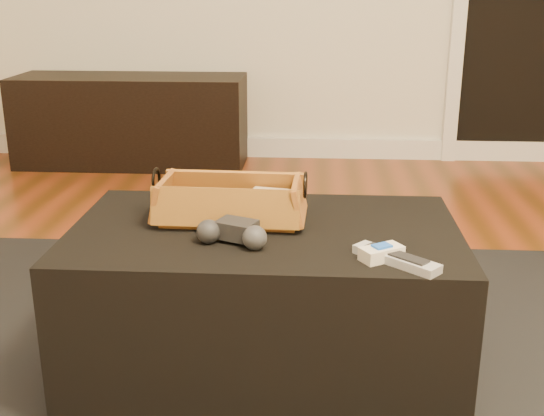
# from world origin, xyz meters

# --- Properties ---
(baseboard) EXTENTS (5.00, 0.04, 0.12)m
(baseboard) POSITION_xyz_m (0.00, 2.73, 0.06)
(baseboard) COLOR white
(baseboard) RESTS_ON floor
(media_cabinet) EXTENTS (1.32, 0.45, 0.52)m
(media_cabinet) POSITION_xyz_m (-1.04, 2.51, 0.26)
(media_cabinet) COLOR black
(media_cabinet) RESTS_ON floor
(area_rug) EXTENTS (2.60, 2.00, 0.01)m
(area_rug) POSITION_xyz_m (-0.08, 0.22, 0.01)
(area_rug) COLOR black
(area_rug) RESTS_ON floor
(ottoman) EXTENTS (1.00, 0.60, 0.42)m
(ottoman) POSITION_xyz_m (-0.08, 0.27, 0.22)
(ottoman) COLOR black
(ottoman) RESTS_ON area_rug
(tv_remote) EXTENTS (0.21, 0.06, 0.02)m
(tv_remote) POSITION_xyz_m (-0.20, 0.30, 0.46)
(tv_remote) COLOR black
(tv_remote) RESTS_ON wicker_basket
(cloth_bundle) EXTENTS (0.12, 0.10, 0.06)m
(cloth_bundle) POSITION_xyz_m (-0.07, 0.34, 0.48)
(cloth_bundle) COLOR tan
(cloth_bundle) RESTS_ON wicker_basket
(wicker_basket) EXTENTS (0.40, 0.22, 0.14)m
(wicker_basket) POSITION_xyz_m (-0.18, 0.32, 0.48)
(wicker_basket) COLOR #A56425
(wicker_basket) RESTS_ON ottoman
(game_controller) EXTENTS (0.19, 0.13, 0.06)m
(game_controller) POSITION_xyz_m (-0.15, 0.14, 0.46)
(game_controller) COLOR black
(game_controller) RESTS_ON ottoman
(silver_remote) EXTENTS (0.19, 0.18, 0.02)m
(silver_remote) POSITION_xyz_m (0.23, 0.05, 0.44)
(silver_remote) COLOR #B6B9BE
(silver_remote) RESTS_ON ottoman
(cream_gadget) EXTENTS (0.11, 0.09, 0.04)m
(cream_gadget) POSITION_xyz_m (0.20, 0.07, 0.45)
(cream_gadget) COLOR beige
(cream_gadget) RESTS_ON ottoman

